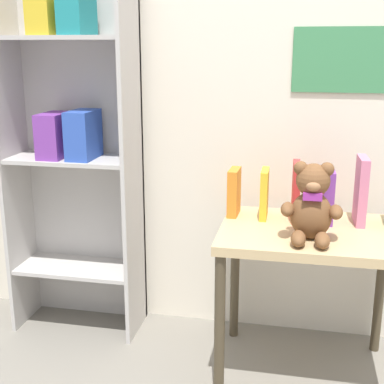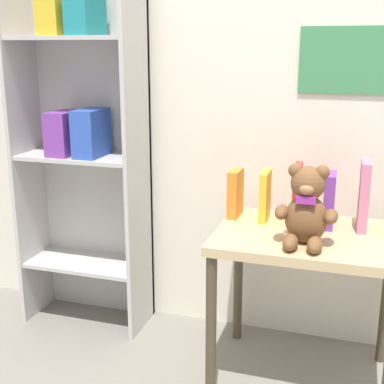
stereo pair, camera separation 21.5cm
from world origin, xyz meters
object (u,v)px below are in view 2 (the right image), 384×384
book_standing_orange (235,193)px  book_standing_pink (364,195)px  display_table (307,256)px  book_standing_yellow (265,196)px  book_standing_purple (329,200)px  bookshelf_side (83,135)px  teddy_bear (306,208)px  book_standing_red (297,194)px

book_standing_orange → book_standing_pink: 0.50m
display_table → book_standing_yellow: 0.29m
book_standing_purple → book_standing_pink: (0.12, 0.01, 0.03)m
book_standing_yellow → book_standing_purple: bearing=-3.2°
bookshelf_side → book_standing_orange: 0.76m
bookshelf_side → book_standing_orange: bookshelf_side is taller
teddy_bear → book_standing_purple: 0.23m
bookshelf_side → teddy_bear: size_ratio=5.66×
book_standing_orange → book_standing_purple: (0.37, -0.02, 0.01)m
teddy_bear → book_standing_red: bearing=104.8°
book_standing_red → book_standing_yellow: bearing=176.1°
teddy_bear → book_standing_yellow: size_ratio=1.43×
book_standing_yellow → book_standing_pink: size_ratio=0.75×
display_table → teddy_bear: bearing=-91.8°
book_standing_yellow → book_standing_red: size_ratio=0.85×
bookshelf_side → display_table: size_ratio=2.37×
bookshelf_side → display_table: (1.05, -0.22, -0.37)m
display_table → book_standing_red: 0.24m
book_standing_purple → book_standing_pink: book_standing_pink is taller
display_table → book_standing_yellow: bearing=147.7°
display_table → book_standing_red: bearing=118.3°
book_standing_orange → book_standing_pink: bearing=1.0°
bookshelf_side → book_standing_purple: (1.11, -0.12, -0.18)m
display_table → book_standing_pink: size_ratio=2.58×
book_standing_red → teddy_bear: bearing=-77.9°
teddy_bear → book_standing_purple: size_ratio=1.35×
bookshelf_side → book_standing_pink: size_ratio=6.10×
teddy_bear → book_standing_red: teddy_bear is taller
display_table → book_standing_orange: book_standing_orange is taller
display_table → book_standing_purple: (0.06, 0.11, 0.19)m
bookshelf_side → display_table: bookshelf_side is taller
book_standing_red → book_standing_purple: 0.13m
bookshelf_side → book_standing_yellow: size_ratio=8.08×
book_standing_pink → book_standing_red: bearing=179.6°
bookshelf_side → teddy_bear: bookshelf_side is taller
bookshelf_side → book_standing_purple: bearing=-6.0°
book_standing_yellow → book_standing_red: 0.13m
book_standing_red → book_standing_purple: size_ratio=1.11×
book_standing_purple → book_standing_pink: size_ratio=0.80×
teddy_bear → book_standing_orange: size_ratio=1.47×
bookshelf_side → book_standing_yellow: (0.86, -0.10, -0.19)m
teddy_bear → book_standing_yellow: teddy_bear is taller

